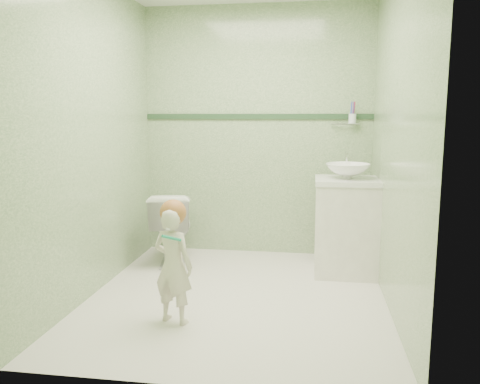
# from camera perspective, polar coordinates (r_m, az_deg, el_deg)

# --- Properties ---
(ground) EXTENTS (2.50, 2.50, 0.00)m
(ground) POSITION_cam_1_polar(r_m,az_deg,el_deg) (3.73, -0.35, -12.27)
(ground) COLOR silver
(ground) RESTS_ON ground
(room_shell) EXTENTS (2.50, 2.54, 2.40)m
(room_shell) POSITION_cam_1_polar(r_m,az_deg,el_deg) (3.48, -0.37, 6.45)
(room_shell) COLOR #7FA273
(room_shell) RESTS_ON ground
(trim_stripe) EXTENTS (2.20, 0.02, 0.05)m
(trim_stripe) POSITION_cam_1_polar(r_m,az_deg,el_deg) (4.71, 2.00, 8.94)
(trim_stripe) COLOR #274429
(trim_stripe) RESTS_ON room_shell
(vanity) EXTENTS (0.52, 0.50, 0.80)m
(vanity) POSITION_cam_1_polar(r_m,az_deg,el_deg) (4.26, 12.41, -4.17)
(vanity) COLOR silver
(vanity) RESTS_ON ground
(counter) EXTENTS (0.54, 0.52, 0.04)m
(counter) POSITION_cam_1_polar(r_m,az_deg,el_deg) (4.18, 12.60, 1.30)
(counter) COLOR white
(counter) RESTS_ON vanity
(basin) EXTENTS (0.37, 0.37, 0.13)m
(basin) POSITION_cam_1_polar(r_m,az_deg,el_deg) (4.17, 12.64, 2.45)
(basin) COLOR white
(basin) RESTS_ON counter
(faucet) EXTENTS (0.03, 0.13, 0.18)m
(faucet) POSITION_cam_1_polar(r_m,az_deg,el_deg) (4.35, 12.51, 3.77)
(faucet) COLOR silver
(faucet) RESTS_ON counter
(cup_holder) EXTENTS (0.26, 0.07, 0.21)m
(cup_holder) POSITION_cam_1_polar(r_m,az_deg,el_deg) (4.63, 13.08, 8.50)
(cup_holder) COLOR silver
(cup_holder) RESTS_ON room_shell
(toilet) EXTENTS (0.49, 0.71, 0.66)m
(toilet) POSITION_cam_1_polar(r_m,az_deg,el_deg) (4.54, -8.07, -4.11)
(toilet) COLOR white
(toilet) RESTS_ON ground
(toddler) EXTENTS (0.32, 0.26, 0.77)m
(toddler) POSITION_cam_1_polar(r_m,az_deg,el_deg) (3.21, -7.92, -8.65)
(toddler) COLOR beige
(toddler) RESTS_ON ground
(hair_cap) EXTENTS (0.17, 0.17, 0.17)m
(hair_cap) POSITION_cam_1_polar(r_m,az_deg,el_deg) (3.15, -7.93, -2.42)
(hair_cap) COLOR #A16130
(hair_cap) RESTS_ON toddler
(teal_toothbrush) EXTENTS (0.11, 0.14, 0.08)m
(teal_toothbrush) POSITION_cam_1_polar(r_m,az_deg,el_deg) (3.01, -8.16, -5.31)
(teal_toothbrush) COLOR #16956E
(teal_toothbrush) RESTS_ON toddler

